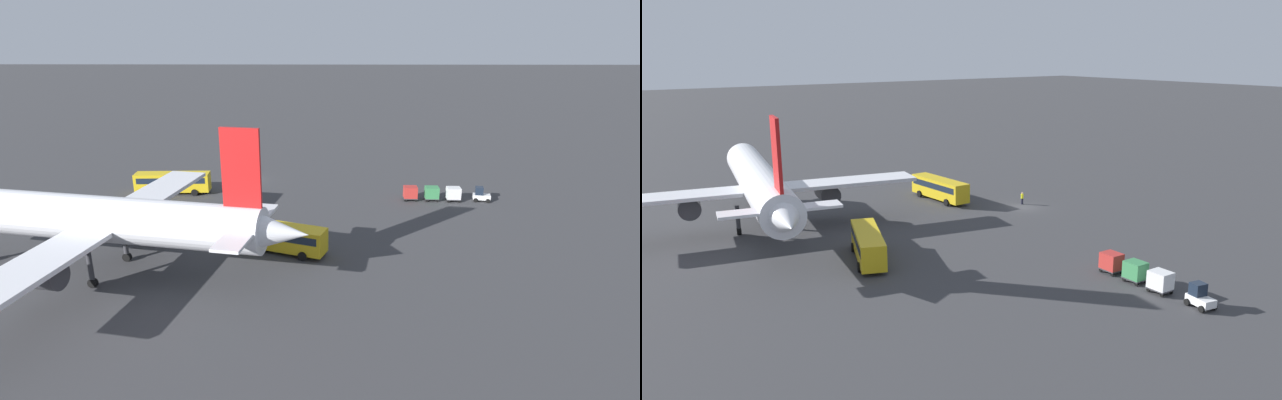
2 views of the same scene
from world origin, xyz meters
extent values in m
plane|color=#38383A|center=(0.00, 0.00, 0.00)|extent=(600.00, 600.00, 0.00)
cylinder|color=silver|center=(10.72, 33.10, 5.88)|extent=(36.29, 11.08, 4.52)
cone|color=silver|center=(-8.35, 36.66, 5.88)|extent=(6.53, 5.08, 4.07)
cube|color=silver|center=(10.88, 43.81, 5.32)|extent=(7.66, 17.17, 0.44)
cube|color=silver|center=(7.00, 23.05, 5.32)|extent=(7.66, 17.17, 0.44)
cube|color=red|center=(-5.24, 36.08, 11.76)|extent=(3.61, 1.02, 7.24)
cube|color=silver|center=(-5.60, 36.15, 6.33)|extent=(4.64, 12.03, 0.28)
cylinder|color=#38383D|center=(11.49, 41.17, 3.85)|extent=(4.71, 3.24, 2.49)
cylinder|color=#38383D|center=(8.53, 25.30, 3.85)|extent=(4.71, 3.24, 2.49)
cylinder|color=#38383D|center=(9.48, 36.32, 1.81)|extent=(0.50, 0.50, 3.62)
cylinder|color=black|center=(9.48, 36.32, 0.45)|extent=(0.98, 0.66, 0.90)
cylinder|color=#38383D|center=(8.40, 30.54, 1.81)|extent=(0.50, 0.50, 3.62)
cylinder|color=black|center=(8.40, 30.54, 0.45)|extent=(0.98, 0.66, 0.90)
cube|color=gold|center=(10.25, 7.14, 1.81)|extent=(11.07, 2.99, 2.71)
cube|color=#192333|center=(10.25, 7.14, 2.28)|extent=(10.19, 3.00, 0.87)
cylinder|color=black|center=(13.60, 8.61, 0.50)|extent=(1.01, 0.34, 1.00)
cylinder|color=black|center=(13.71, 5.95, 0.50)|extent=(1.01, 0.34, 1.00)
cylinder|color=black|center=(6.80, 8.33, 0.50)|extent=(1.01, 0.34, 1.00)
cylinder|color=black|center=(6.91, 5.67, 0.50)|extent=(1.01, 0.34, 1.00)
cube|color=gold|center=(-7.62, 27.89, 1.79)|extent=(10.85, 6.06, 2.68)
cube|color=#192333|center=(-7.62, 27.89, 2.26)|extent=(10.07, 5.80, 0.86)
cylinder|color=black|center=(-4.07, 27.98, 0.50)|extent=(1.04, 0.63, 1.00)
cylinder|color=black|center=(-4.99, 25.51, 0.50)|extent=(1.04, 0.63, 1.00)
cylinder|color=black|center=(-10.26, 30.27, 0.50)|extent=(1.04, 0.63, 1.00)
cylinder|color=black|center=(-11.18, 27.80, 0.50)|extent=(1.04, 0.63, 1.00)
cube|color=white|center=(-35.18, 10.21, 0.65)|extent=(2.60, 1.73, 0.70)
cube|color=#192333|center=(-34.77, 10.13, 1.55)|extent=(1.28, 1.35, 1.10)
cylinder|color=black|center=(-34.23, 10.74, 0.30)|extent=(0.63, 0.33, 0.60)
cylinder|color=black|center=(-34.49, 9.36, 0.30)|extent=(0.63, 0.33, 0.60)
cylinder|color=black|center=(-35.87, 11.06, 0.30)|extent=(0.63, 0.33, 0.60)
cylinder|color=black|center=(-36.14, 9.68, 0.30)|extent=(0.63, 0.33, 0.60)
cylinder|color=#1E1E2D|center=(1.41, -1.08, 0.42)|extent=(0.32, 0.32, 0.85)
cylinder|color=yellow|center=(1.41, -1.08, 1.18)|extent=(0.38, 0.38, 0.65)
sphere|color=tan|center=(1.41, -1.08, 1.62)|extent=(0.24, 0.24, 0.24)
cube|color=#38383D|center=(-31.06, 10.34, 0.41)|extent=(2.03, 1.72, 0.10)
cube|color=silver|center=(-31.06, 10.34, 1.26)|extent=(1.93, 1.64, 1.60)
cylinder|color=black|center=(-30.29, 10.96, 0.18)|extent=(0.36, 0.13, 0.36)
cylinder|color=black|center=(-30.31, 9.68, 0.18)|extent=(0.36, 0.13, 0.36)
cylinder|color=black|center=(-31.81, 10.99, 0.18)|extent=(0.36, 0.13, 0.36)
cylinder|color=black|center=(-31.83, 9.71, 0.18)|extent=(0.36, 0.13, 0.36)
cube|color=#38383D|center=(-28.01, 10.10, 0.41)|extent=(2.03, 1.72, 0.10)
cube|color=#38844C|center=(-28.01, 10.10, 1.26)|extent=(1.93, 1.64, 1.60)
cylinder|color=black|center=(-27.23, 10.72, 0.18)|extent=(0.36, 0.13, 0.36)
cylinder|color=black|center=(-27.26, 9.44, 0.18)|extent=(0.36, 0.13, 0.36)
cylinder|color=black|center=(-28.75, 10.75, 0.18)|extent=(0.36, 0.13, 0.36)
cylinder|color=black|center=(-28.78, 9.47, 0.18)|extent=(0.36, 0.13, 0.36)
cube|color=#38383D|center=(-24.95, 9.98, 0.41)|extent=(2.03, 1.72, 0.10)
cube|color=#B72D28|center=(-24.95, 9.98, 1.26)|extent=(1.93, 1.64, 1.60)
cylinder|color=black|center=(-24.18, 10.60, 0.18)|extent=(0.36, 0.13, 0.36)
cylinder|color=black|center=(-24.20, 9.32, 0.18)|extent=(0.36, 0.13, 0.36)
cylinder|color=black|center=(-25.70, 10.63, 0.18)|extent=(0.36, 0.13, 0.36)
cylinder|color=black|center=(-25.72, 9.35, 0.18)|extent=(0.36, 0.13, 0.36)
camera|label=1|loc=(-12.78, 78.58, 23.25)|focal=28.00mm
camera|label=2|loc=(-64.03, 55.78, 21.78)|focal=35.00mm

